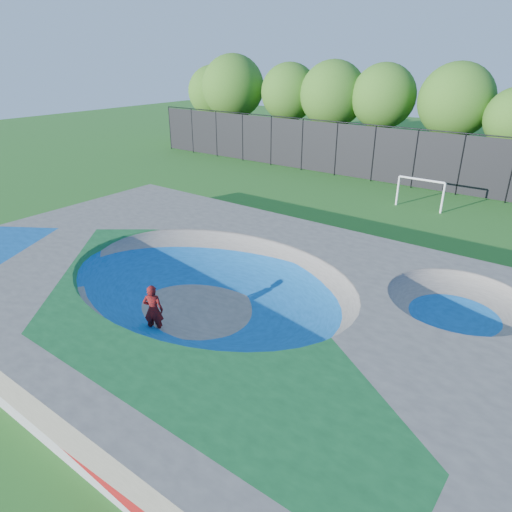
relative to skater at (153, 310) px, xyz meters
The scene contains 7 objects.
ground 2.39m from the skater, 76.88° to the left, with size 120.00×120.00×0.00m, color #21611B.
skate_deck 2.22m from the skater, 76.88° to the left, with size 22.00×14.00×1.50m, color gray.
skater is the anchor object (origin of this frame).
skateboard 0.88m from the skater, ahead, with size 0.78×0.22×0.05m, color black.
soccer_goal 18.84m from the skater, 82.40° to the left, with size 2.82×0.12×1.86m.
fence 23.19m from the skater, 88.76° to the left, with size 48.09×0.09×4.04m.
treeline 29.34m from the skater, 99.64° to the left, with size 52.70×7.16×8.71m.
Camera 1 is at (9.91, -10.50, 8.56)m, focal length 32.00 mm.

